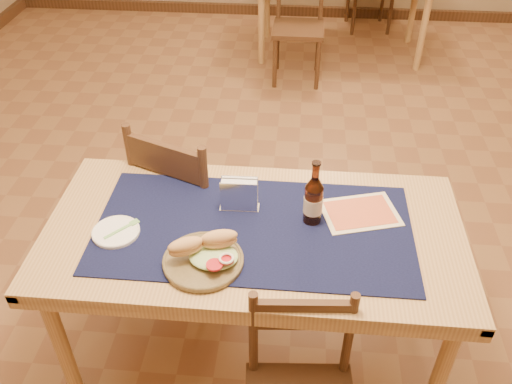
# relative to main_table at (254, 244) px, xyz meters

# --- Properties ---
(main_table) EXTENTS (1.60, 0.80, 0.75)m
(main_table) POSITION_rel_main_table_xyz_m (0.00, 0.00, 0.00)
(main_table) COLOR tan
(main_table) RESTS_ON ground
(placemat) EXTENTS (1.20, 0.60, 0.01)m
(placemat) POSITION_rel_main_table_xyz_m (0.00, 0.00, 0.09)
(placemat) COLOR #0F1439
(placemat) RESTS_ON main_table
(baseboard) EXTENTS (6.00, 7.00, 0.10)m
(baseboard) POSITION_rel_main_table_xyz_m (0.00, 0.80, -0.62)
(baseboard) COLOR #452A18
(baseboard) RESTS_ON ground
(chair_main_far) EXTENTS (0.57, 0.57, 0.95)m
(chair_main_far) POSITION_rel_main_table_xyz_m (-0.34, 0.45, -0.17)
(chair_main_far) COLOR #452A18
(chair_main_far) RESTS_ON ground
(chair_back_near) EXTENTS (0.41, 0.41, 0.89)m
(chair_back_near) POSITION_rel_main_table_xyz_m (0.11, 2.82, -0.21)
(chair_back_near) COLOR #452A18
(chair_back_near) RESTS_ON ground
(sandwich_plate) EXTENTS (0.29, 0.29, 0.11)m
(sandwich_plate) POSITION_rel_main_table_xyz_m (-0.15, -0.19, 0.12)
(sandwich_plate) COLOR brown
(sandwich_plate) RESTS_ON placemat
(side_plate) EXTENTS (0.18, 0.18, 0.01)m
(side_plate) POSITION_rel_main_table_xyz_m (-0.51, -0.08, 0.10)
(side_plate) COLOR white
(side_plate) RESTS_ON placemat
(fork) EXTENTS (0.11, 0.12, 0.00)m
(fork) POSITION_rel_main_table_xyz_m (-0.48, -0.06, 0.10)
(fork) COLOR #78BE68
(fork) RESTS_ON side_plate
(beer_bottle) EXTENTS (0.07, 0.07, 0.27)m
(beer_bottle) POSITION_rel_main_table_xyz_m (0.22, 0.06, 0.19)
(beer_bottle) COLOR #4D220D
(beer_bottle) RESTS_ON placemat
(napkin_holder) EXTENTS (0.16, 0.06, 0.14)m
(napkin_holder) POSITION_rel_main_table_xyz_m (-0.07, 0.11, 0.15)
(napkin_holder) COLOR white
(napkin_holder) RESTS_ON placemat
(menu_card) EXTENTS (0.34, 0.28, 0.01)m
(menu_card) POSITION_rel_main_table_xyz_m (0.41, 0.12, 0.09)
(menu_card) COLOR beige
(menu_card) RESTS_ON placemat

